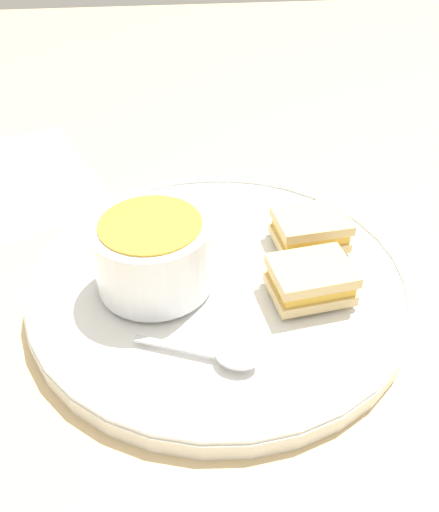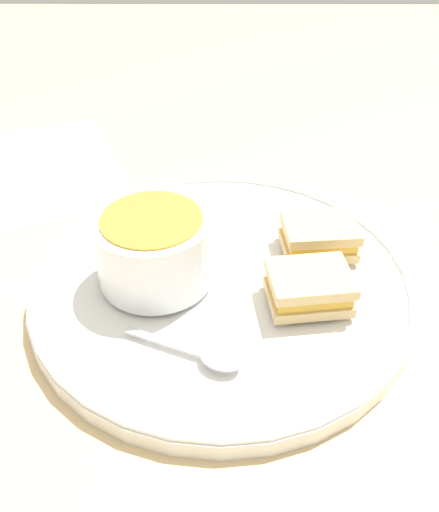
% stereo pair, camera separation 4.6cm
% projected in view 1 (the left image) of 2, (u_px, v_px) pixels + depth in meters
% --- Properties ---
extents(ground_plane, '(2.40, 2.40, 0.00)m').
position_uv_depth(ground_plane, '(220.00, 288.00, 0.49)').
color(ground_plane, '#D1B27F').
extents(plate, '(0.36, 0.36, 0.02)m').
position_uv_depth(plate, '(220.00, 279.00, 0.48)').
color(plate, white).
rests_on(plate, ground_plane).
extents(soup_bowl, '(0.11, 0.11, 0.07)m').
position_uv_depth(soup_bowl, '(153.00, 253.00, 0.44)').
color(soup_bowl, white).
rests_on(soup_bowl, plate).
extents(spoon, '(0.10, 0.05, 0.01)m').
position_uv_depth(spoon, '(229.00, 356.00, 0.39)').
color(spoon, silver).
rests_on(spoon, plate).
extents(sandwich_half_near, '(0.08, 0.06, 0.03)m').
position_uv_depth(sandwich_half_near, '(311.00, 279.00, 0.44)').
color(sandwich_half_near, '#DBBC7F').
rests_on(sandwich_half_near, plate).
extents(sandwich_half_far, '(0.08, 0.06, 0.03)m').
position_uv_depth(sandwich_half_far, '(310.00, 229.00, 0.50)').
color(sandwich_half_far, '#DBBC7F').
rests_on(sandwich_half_far, plate).
extents(menu_sheet, '(0.30, 0.33, 0.00)m').
position_uv_depth(menu_sheet, '(7.00, 182.00, 0.64)').
color(menu_sheet, white).
rests_on(menu_sheet, ground_plane).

